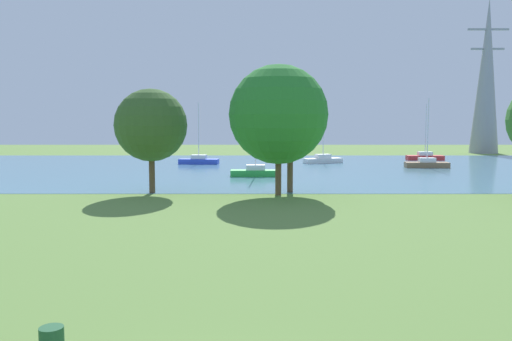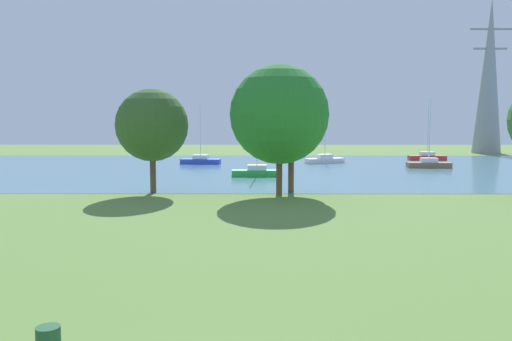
{
  "view_description": "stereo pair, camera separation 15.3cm",
  "coord_description": "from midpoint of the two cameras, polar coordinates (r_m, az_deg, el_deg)",
  "views": [
    {
      "loc": [
        1.23,
        -8.83,
        5.6
      ],
      "look_at": [
        1.22,
        20.26,
        2.71
      ],
      "focal_mm": 37.28,
      "sensor_mm": 36.0,
      "label": 1
    },
    {
      "loc": [
        1.39,
        -8.82,
        5.6
      ],
      "look_at": [
        1.22,
        20.26,
        2.71
      ],
      "focal_mm": 37.28,
      "sensor_mm": 36.0,
      "label": 2
    }
  ],
  "objects": [
    {
      "name": "ground_plane",
      "position": [
        31.36,
        -2.38,
        -4.62
      ],
      "size": [
        160.0,
        160.0,
        0.0
      ],
      "primitive_type": "plane",
      "color": "olive"
    },
    {
      "name": "water_surface",
      "position": [
        59.1,
        -1.25,
        0.24
      ],
      "size": [
        140.0,
        40.0,
        0.02
      ],
      "primitive_type": "cube",
      "color": "teal",
      "rests_on": "ground"
    },
    {
      "name": "sailboat_white",
      "position": [
        66.27,
        7.15,
        1.17
      ],
      "size": [
        5.02,
        3.05,
        6.2
      ],
      "color": "white",
      "rests_on": "water_surface"
    },
    {
      "name": "sailboat_blue",
      "position": [
        64.99,
        -6.2,
        1.11
      ],
      "size": [
        4.92,
        1.95,
        7.43
      ],
      "color": "blue",
      "rests_on": "water_surface"
    },
    {
      "name": "sailboat_red",
      "position": [
        74.04,
        17.64,
        1.43
      ],
      "size": [
        4.84,
        1.62,
        7.39
      ],
      "color": "red",
      "rests_on": "water_surface"
    },
    {
      "name": "sailboat_green",
      "position": [
        50.91,
        -0.11,
        -0.11
      ],
      "size": [
        4.82,
        1.55,
        7.53
      ],
      "color": "green",
      "rests_on": "water_surface"
    },
    {
      "name": "sailboat_brown",
      "position": [
        62.85,
        17.82,
        0.72
      ],
      "size": [
        4.88,
        1.78,
        7.78
      ],
      "color": "brown",
      "rests_on": "water_surface"
    },
    {
      "name": "tree_west_far",
      "position": [
        40.15,
        -11.28,
        4.78
      ],
      "size": [
        5.38,
        5.38,
        7.75
      ],
      "color": "brown",
      "rests_on": "ground"
    },
    {
      "name": "tree_west_near",
      "position": [
        38.3,
        2.34,
        6.02
      ],
      "size": [
        7.16,
        7.16,
        9.42
      ],
      "color": "brown",
      "rests_on": "ground"
    },
    {
      "name": "tree_east_far",
      "position": [
        39.88,
        3.62,
        4.98
      ],
      "size": [
        4.56,
        4.56,
        7.43
      ],
      "color": "brown",
      "rests_on": "ground"
    },
    {
      "name": "electricity_pylon",
      "position": [
        92.29,
        23.46,
        9.26
      ],
      "size": [
        6.4,
        4.4,
        24.2
      ],
      "color": "gray",
      "rests_on": "ground"
    }
  ]
}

